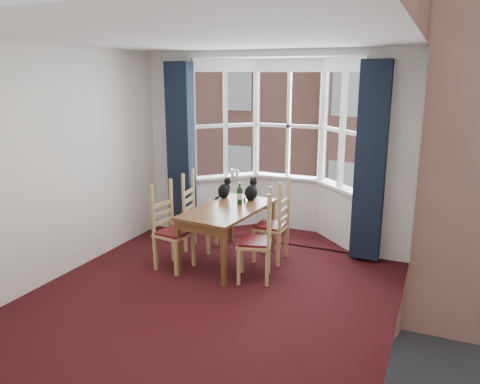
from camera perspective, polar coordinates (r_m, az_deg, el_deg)
The scene contains 22 objects.
floor at distance 5.28m, azimuth -4.80°, elevation -13.73°, with size 4.50×4.50×0.00m, color black.
ceiling at distance 4.68m, azimuth -5.54°, elevation 18.21°, with size 4.50×4.50×0.00m, color white.
wall_left at distance 5.99m, azimuth -22.22°, elevation 2.87°, with size 4.50×4.50×0.00m, color silver.
wall_right at distance 4.23m, azimuth 19.39°, elevation -1.23°, with size 4.50×4.50×0.00m, color silver.
wall_near at distance 3.09m, azimuth -25.61°, elevation -7.44°, with size 4.00×4.00×0.00m, color silver.
wall_back_pier_left at distance 7.52m, azimuth -8.04°, elevation 5.89°, with size 0.70×0.12×2.80m, color silver.
wall_back_pier_right at distance 6.46m, azimuth 17.91°, elevation 3.99°, with size 0.70×0.12×2.80m, color silver.
bay_window at distance 7.28m, azimuth 5.29°, elevation 5.70°, with size 2.76×0.94×2.80m.
curtain_left at distance 7.26m, azimuth -7.20°, elevation 5.22°, with size 0.38×0.22×2.60m, color black.
curtain_right at distance 6.32m, azimuth 15.63°, elevation 3.47°, with size 0.38×0.22×2.60m, color black.
dining_table at distance 6.20m, azimuth -1.48°, elevation -2.74°, with size 0.90×1.51×0.75m.
chair_left_near at distance 6.16m, azimuth -8.71°, elevation -4.89°, with size 0.46×0.47×0.92m.
chair_left_far at distance 6.76m, azimuth -5.54°, elevation -3.04°, with size 0.45×0.47×0.92m.
chair_right_near at distance 5.71m, azimuth 2.67°, elevation -6.27°, with size 0.50×0.52×0.92m.
chair_right_far at distance 6.29m, azimuth 4.57°, elevation -4.34°, with size 0.40×0.42×0.92m.
cat_left at distance 6.65m, azimuth -1.93°, elevation 0.27°, with size 0.23×0.26×0.31m.
cat_right at distance 6.52m, azimuth 1.39°, elevation 0.08°, with size 0.17×0.25×0.33m.
wine_bottle at distance 6.32m, azimuth -0.04°, elevation -0.32°, with size 0.08×0.08×0.30m.
candle_tall at distance 7.51m, azimuth -0.93°, elevation 2.37°, with size 0.06×0.06×0.12m, color white.
candle_short at distance 7.51m, azimuth -0.36°, elevation 2.32°, with size 0.06×0.06×0.11m, color white.
street at distance 37.38m, azimuth 19.42°, elevation 0.27°, with size 80.00×80.00×0.00m, color #333335.
tenement_building at distance 18.26m, azimuth 16.71°, elevation 10.87°, with size 18.40×7.80×15.20m.
Camera 1 is at (2.25, -4.09, 2.47)m, focal length 35.00 mm.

